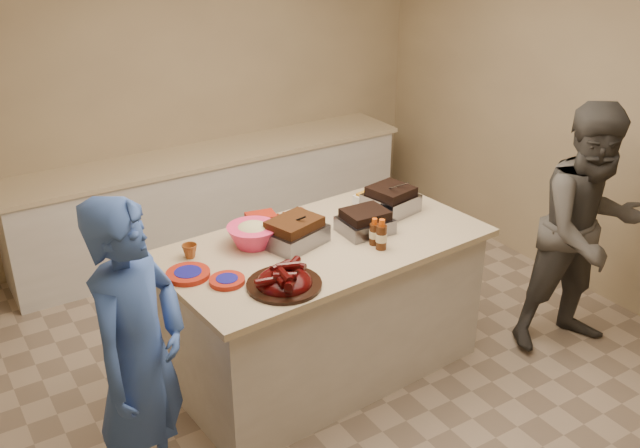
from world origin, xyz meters
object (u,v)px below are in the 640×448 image
rib_platter (284,286)px  bbq_bottle_a (381,249)px  island (324,368)px  coleslaw_bowl (254,245)px  guest_gray (569,340)px  plastic_cup (190,257)px  bbq_bottle_b (374,244)px  roasting_pan (390,211)px  mustard_bottle (272,240)px

rib_platter → bbq_bottle_a: size_ratio=2.14×
island → coleslaw_bowl: coleslaw_bowl is taller
rib_platter → guest_gray: 2.39m
island → bbq_bottle_a: bearing=-52.7°
bbq_bottle_a → plastic_cup: bbq_bottle_a is taller
rib_platter → bbq_bottle_b: (0.72, 0.15, 0.00)m
bbq_bottle_b → island: bearing=140.8°
coleslaw_bowl → bbq_bottle_a: coleslaw_bowl is taller
plastic_cup → guest_gray: bearing=-20.2°
coleslaw_bowl → bbq_bottle_b: bearing=-30.9°
rib_platter → roasting_pan: (1.11, 0.50, 0.00)m
coleslaw_bowl → bbq_bottle_b: coleslaw_bowl is taller
mustard_bottle → plastic_cup: size_ratio=1.36×
coleslaw_bowl → plastic_cup: size_ratio=3.51×
bbq_bottle_a → bbq_bottle_b: size_ratio=1.13×
roasting_pan → mustard_bottle: mustard_bottle is taller
roasting_pan → rib_platter: bearing=-167.2°
mustard_bottle → guest_gray: 2.33m
bbq_bottle_a → plastic_cup: bearing=153.5°
guest_gray → mustard_bottle: bearing=170.9°
island → guest_gray: 1.80m
rib_platter → bbq_bottle_a: (0.72, 0.08, 0.00)m
bbq_bottle_b → rib_platter: bearing=-168.0°
bbq_bottle_a → bbq_bottle_b: bbq_bottle_a is taller
rib_platter → coleslaw_bowl: (0.09, 0.54, 0.00)m
coleslaw_bowl → bbq_bottle_a: 0.78m
island → bbq_bottle_a: size_ratio=10.34×
island → coleslaw_bowl: (-0.40, 0.19, 0.96)m
guest_gray → roasting_pan: bearing=156.7°
bbq_bottle_b → plastic_cup: (-1.03, 0.44, 0.00)m
bbq_bottle_b → mustard_bottle: (-0.51, 0.38, 0.00)m
bbq_bottle_b → guest_gray: bbq_bottle_b is taller
bbq_bottle_a → mustard_bottle: size_ratio=1.58×
coleslaw_bowl → mustard_bottle: 0.13m
island → bbq_bottle_b: bearing=-43.7°
roasting_pan → guest_gray: roasting_pan is taller
roasting_pan → bbq_bottle_a: (-0.39, -0.42, -0.00)m
bbq_bottle_b → plastic_cup: bearing=156.9°
plastic_cup → island: bearing=-17.2°
roasting_pan → plastic_cup: size_ratio=3.30×
bbq_bottle_a → guest_gray: 1.78m
rib_platter → roasting_pan: rib_platter is taller
plastic_cup → roasting_pan: bearing=-3.8°
guest_gray → bbq_bottle_a: bearing=179.2°
bbq_bottle_b → plastic_cup: bbq_bottle_b is taller
plastic_cup → coleslaw_bowl: bearing=-8.4°
guest_gray → coleslaw_bowl: bearing=172.3°
plastic_cup → guest_gray: (2.47, -0.91, -0.96)m
bbq_bottle_b → mustard_bottle: bbq_bottle_b is taller
coleslaw_bowl → plastic_cup: 0.40m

